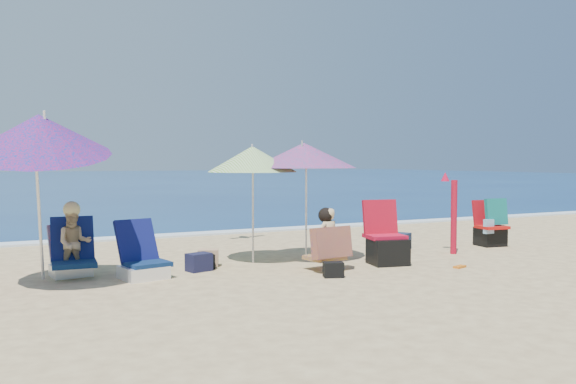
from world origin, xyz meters
name	(u,v)px	position (x,y,z in m)	size (l,w,h in m)	color
ground	(339,274)	(0.00, 0.00, 0.00)	(120.00, 120.00, 0.00)	#D8BC84
sea	(49,181)	(0.00, 45.00, -0.05)	(120.00, 80.00, 0.12)	navy
foam	(216,233)	(0.00, 5.10, 0.02)	(120.00, 0.50, 0.04)	white
umbrella_turquoise	(304,155)	(0.05, 1.15, 1.65)	(2.06, 2.06, 1.88)	silver
umbrella_striped	(252,159)	(-0.73, 1.35, 1.60)	(1.40, 1.40, 1.82)	silver
umbrella_blue	(39,134)	(-3.78, 0.75, 1.89)	(2.02, 2.07, 2.31)	silver
furled_umbrella	(452,209)	(2.66, 0.72, 0.76)	(0.18, 0.37, 1.38)	#A90C21
chair_navy	(142,263)	(-2.52, 0.93, 0.20)	(0.69, 0.78, 0.77)	#0D244C
chair_rainbow	(70,262)	(-3.37, 1.52, 0.18)	(0.55, 0.71, 0.69)	#DB714D
camp_chair_left	(386,245)	(1.06, 0.36, 0.29)	(0.64, 0.70, 0.97)	red
camp_chair_right	(491,229)	(3.92, 1.09, 0.32)	(0.58, 0.60, 0.89)	red
person_center	(329,240)	(-0.02, 0.26, 0.44)	(0.64, 0.56, 0.90)	tan
person_left	(74,243)	(-3.34, 1.38, 0.47)	(0.61, 0.75, 1.03)	tan
bag_navy_a	(199,262)	(-1.69, 1.07, 0.13)	(0.38, 0.31, 0.26)	#171833
bag_black_a	(203,262)	(-1.58, 1.19, 0.11)	(0.30, 0.22, 0.22)	black
bag_tan	(208,258)	(-1.45, 1.37, 0.13)	(0.35, 0.31, 0.25)	tan
bag_navy_b	(400,241)	(2.17, 1.49, 0.14)	(0.48, 0.45, 0.29)	#1C273E
bag_black_b	(333,270)	(-0.20, -0.18, 0.10)	(0.31, 0.26, 0.20)	black
orange_item	(460,267)	(1.83, -0.39, 0.01)	(0.24, 0.17, 0.03)	orange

